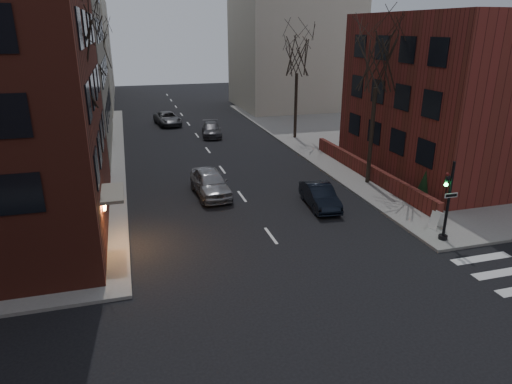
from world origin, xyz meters
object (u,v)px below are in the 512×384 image
at_px(traffic_signal, 447,206).
at_px(sandwich_board, 437,220).
at_px(tree_left_c, 95,50).
at_px(car_lane_silver, 210,183).
at_px(streetlamp_near, 100,125).
at_px(evergreen_shrub, 425,184).
at_px(car_lane_gray, 212,130).
at_px(streetlamp_far, 107,87).
at_px(tree_left_b, 85,45).
at_px(tree_left_a, 68,65).
at_px(car_lane_far, 168,118).
at_px(tree_right_b, 297,56).
at_px(parked_sedan, 320,196).
at_px(tree_right_a, 378,62).

xyz_separation_m(traffic_signal, sandwich_board, (0.57, 1.21, -1.30)).
xyz_separation_m(tree_left_c, car_lane_silver, (6.96, -21.19, -7.20)).
xyz_separation_m(streetlamp_near, evergreen_shrub, (18.70, -7.80, -3.16)).
bearing_deg(sandwich_board, car_lane_gray, 98.54).
height_order(tree_left_c, streetlamp_far, tree_left_c).
bearing_deg(traffic_signal, car_lane_gray, 104.10).
relative_size(traffic_signal, tree_left_b, 0.37).
bearing_deg(tree_left_a, sandwich_board, -12.36).
bearing_deg(streetlamp_near, sandwich_board, -35.22).
xyz_separation_m(streetlamp_near, car_lane_far, (5.97, 20.09, -3.54)).
distance_m(tree_left_c, car_lane_silver, 23.43).
relative_size(tree_right_b, car_lane_silver, 1.88).
bearing_deg(car_lane_silver, car_lane_far, 88.13).
relative_size(traffic_signal, streetlamp_far, 0.64).
height_order(tree_left_a, streetlamp_far, tree_left_a).
bearing_deg(traffic_signal, parked_sedan, 123.04).
height_order(tree_left_b, car_lane_far, tree_left_b).
bearing_deg(tree_left_a, parked_sedan, 4.68).
bearing_deg(streetlamp_far, tree_left_a, -91.23).
bearing_deg(evergreen_shrub, tree_left_c, 126.80).
bearing_deg(tree_left_b, sandwich_board, -42.38).
xyz_separation_m(streetlamp_far, sandwich_board, (16.71, -31.79, -3.63)).
bearing_deg(traffic_signal, sandwich_board, 64.88).
relative_size(streetlamp_far, evergreen_shrub, 3.39).
height_order(tree_right_a, car_lane_far, tree_right_a).
xyz_separation_m(streetlamp_near, parked_sedan, (12.20, -6.95, -3.56)).
xyz_separation_m(traffic_signal, parked_sedan, (-3.94, 6.05, -1.23)).
xyz_separation_m(tree_left_a, tree_right_b, (17.60, 18.00, -0.88)).
height_order(tree_right_b, car_lane_gray, tree_right_b).
xyz_separation_m(traffic_signal, tree_left_a, (-16.74, 5.01, 6.56)).
bearing_deg(parked_sedan, car_lane_far, 108.03).
bearing_deg(car_lane_gray, tree_left_a, -107.81).
height_order(traffic_signal, streetlamp_far, streetlamp_far).
bearing_deg(car_lane_far, sandwich_board, -79.00).
relative_size(traffic_signal, evergreen_shrub, 2.16).
bearing_deg(tree_right_a, evergreen_shrub, -65.89).
bearing_deg(car_lane_far, tree_right_b, -50.06).
distance_m(tree_left_c, tree_right_a, 28.17).
xyz_separation_m(traffic_signal, streetlamp_far, (-16.14, 33.01, 2.33)).
relative_size(tree_left_c, streetlamp_near, 1.55).
distance_m(tree_right_a, evergreen_shrub, 8.10).
xyz_separation_m(tree_right_a, parked_sedan, (-4.80, -2.95, -7.35)).
relative_size(car_lane_silver, evergreen_shrub, 2.63).
relative_size(streetlamp_near, streetlamp_far, 1.00).
bearing_deg(car_lane_gray, evergreen_shrub, -58.81).
relative_size(traffic_signal, car_lane_gray, 0.90).
bearing_deg(car_lane_gray, parked_sedan, -74.82).
height_order(tree_right_a, evergreen_shrub, tree_right_a).
height_order(traffic_signal, parked_sedan, traffic_signal).
height_order(car_lane_silver, car_lane_gray, car_lane_silver).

